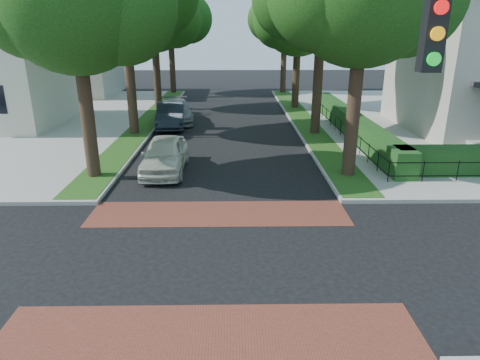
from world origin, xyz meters
The scene contains 15 objects.
ground centered at (0.00, 0.00, 0.00)m, with size 120.00×120.00×0.00m, color black.
crosswalk_far centered at (0.00, 3.20, 0.01)m, with size 9.00×2.20×0.01m, color brown.
crosswalk_near centered at (0.00, -3.20, 0.01)m, with size 9.00×2.20×0.01m, color brown.
grass_strip_ne centered at (5.40, 19.10, 0.16)m, with size 1.60×29.80×0.02m, color #1E4413.
grass_strip_nw centered at (-5.40, 19.10, 0.16)m, with size 1.60×29.80×0.02m, color #1E4413.
tree_right_far centered at (5.60, 24.22, 6.91)m, with size 7.25×6.23×9.74m.
tree_right_back centered at (5.60, 33.23, 7.27)m, with size 7.50×6.45×10.20m.
tree_left_far centered at (-5.40, 24.22, 7.12)m, with size 7.00×6.02×9.86m.
tree_left_back centered at (-5.40, 33.24, 7.41)m, with size 7.75×6.66×10.44m.
hedge_main_road centered at (7.70, 15.00, 0.75)m, with size 1.00×18.00×1.20m, color #153B14.
fence_main_road centered at (6.90, 15.00, 0.60)m, with size 0.06×18.00×0.90m, color black, non-canonical shape.
house_left_far centered at (-15.49, 31.99, 5.04)m, with size 10.00×9.00×10.14m.
parked_car_front centered at (-2.58, 7.98, 0.79)m, with size 1.87×4.64×1.58m, color beige.
parked_car_middle centered at (-3.60, 17.39, 0.81)m, with size 1.71×4.91×1.62m, color #1D242C.
parked_car_rear centered at (-3.43, 19.09, 0.75)m, with size 2.09×5.14×1.49m, color gray.
Camera 1 is at (0.53, -10.58, 6.10)m, focal length 32.00 mm.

